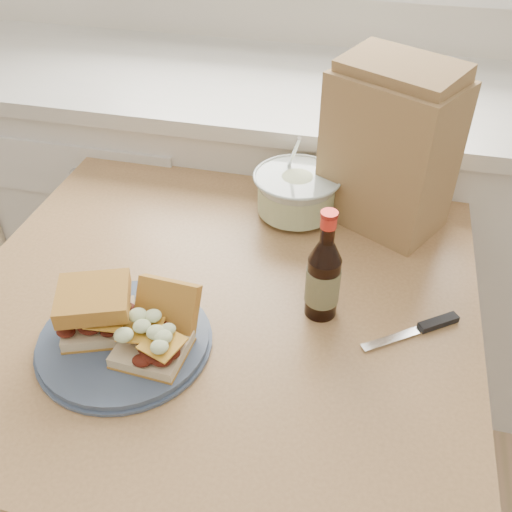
% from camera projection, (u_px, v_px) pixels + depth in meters
% --- Properties ---
extents(cabinet_run, '(2.50, 0.64, 0.94)m').
position_uv_depth(cabinet_run, '(279.00, 219.00, 1.85)').
color(cabinet_run, white).
rests_on(cabinet_run, ground).
extents(dining_table, '(0.98, 0.98, 0.80)m').
position_uv_depth(dining_table, '(221.00, 332.00, 1.16)').
color(dining_table, tan).
rests_on(dining_table, ground).
extents(plate, '(0.29, 0.29, 0.02)m').
position_uv_depth(plate, '(124.00, 340.00, 0.97)').
color(plate, '#42516B').
rests_on(plate, dining_table).
extents(sandwich_left, '(0.15, 0.14, 0.09)m').
position_uv_depth(sandwich_left, '(96.00, 310.00, 0.96)').
color(sandwich_left, beige).
rests_on(sandwich_left, plate).
extents(sandwich_right, '(0.12, 0.16, 0.10)m').
position_uv_depth(sandwich_right, '(157.00, 331.00, 0.93)').
color(sandwich_right, beige).
rests_on(sandwich_right, plate).
extents(coleslaw_bowl, '(0.19, 0.19, 0.19)m').
position_uv_depth(coleslaw_bowl, '(296.00, 195.00, 1.26)').
color(coleslaw_bowl, '#B1BEB7').
rests_on(coleslaw_bowl, dining_table).
extents(beer_bottle, '(0.06, 0.06, 0.22)m').
position_uv_depth(beer_bottle, '(323.00, 277.00, 0.99)').
color(beer_bottle, black).
rests_on(beer_bottle, dining_table).
extents(knife, '(0.17, 0.13, 0.01)m').
position_uv_depth(knife, '(427.00, 326.00, 1.00)').
color(knife, silver).
rests_on(knife, dining_table).
extents(paper_bag, '(0.29, 0.26, 0.32)m').
position_uv_depth(paper_bag, '(389.00, 153.00, 1.18)').
color(paper_bag, '#A0804D').
rests_on(paper_bag, dining_table).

